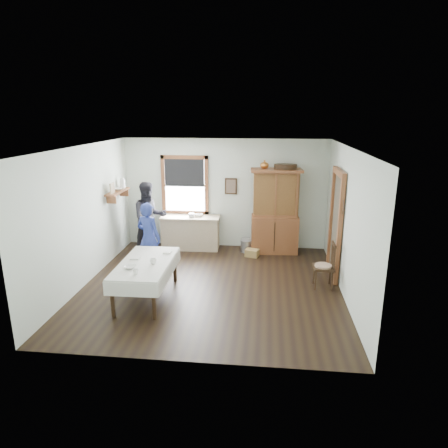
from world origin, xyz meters
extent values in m
cube|color=black|center=(0.00, 0.00, 0.01)|extent=(5.00, 5.00, 0.01)
cube|color=silver|center=(0.00, 0.00, 2.70)|extent=(5.00, 5.00, 0.01)
cube|color=silver|center=(0.00, 2.50, 1.35)|extent=(5.00, 0.01, 2.70)
cube|color=silver|center=(0.00, -2.50, 1.35)|extent=(5.00, 0.01, 2.70)
cube|color=silver|center=(-2.50, 0.00, 1.35)|extent=(0.01, 5.00, 2.70)
cube|color=silver|center=(2.50, 0.00, 1.35)|extent=(0.01, 5.00, 2.70)
cube|color=white|center=(-1.00, 2.48, 1.55)|extent=(1.00, 0.02, 1.30)
cube|color=brown|center=(-1.00, 2.46, 2.25)|extent=(1.18, 0.06, 0.09)
cube|color=brown|center=(-1.00, 2.46, 0.85)|extent=(1.18, 0.06, 0.09)
cube|color=brown|center=(-1.54, 2.46, 1.55)|extent=(0.09, 0.06, 1.48)
cube|color=brown|center=(-0.46, 2.46, 1.55)|extent=(0.09, 0.06, 1.48)
cube|color=black|center=(-1.00, 2.44, 1.86)|extent=(0.98, 0.03, 0.67)
cube|color=#494234|center=(2.47, 0.85, 1.05)|extent=(0.03, 0.90, 2.10)
cube|color=brown|center=(2.44, 0.34, 1.05)|extent=(0.08, 0.12, 2.10)
cube|color=brown|center=(2.44, 1.36, 1.05)|extent=(0.08, 0.12, 2.10)
cube|color=brown|center=(2.44, 0.85, 2.16)|extent=(0.08, 1.14, 0.12)
cube|color=brown|center=(-2.37, 1.50, 1.55)|extent=(0.24, 1.00, 0.04)
cube|color=brown|center=(-2.37, 1.10, 1.45)|extent=(0.22, 0.03, 0.18)
cube|color=brown|center=(-2.37, 1.90, 1.45)|extent=(0.22, 0.03, 0.18)
cube|color=tan|center=(-2.37, 1.20, 1.68)|extent=(0.03, 0.22, 0.24)
cylinder|color=white|center=(-2.37, 1.85, 1.68)|extent=(0.12, 0.12, 0.22)
cube|color=#301F10|center=(0.15, 2.46, 1.55)|extent=(0.30, 0.04, 0.40)
torus|color=black|center=(2.45, 0.30, 1.72)|extent=(0.01, 0.27, 0.27)
cube|color=tan|center=(-0.83, 2.18, 0.41)|extent=(1.46, 0.58, 0.83)
cube|color=brown|center=(1.24, 2.15, 1.02)|extent=(1.23, 0.64, 2.03)
cube|color=silver|center=(-1.11, -0.64, 0.35)|extent=(0.95, 1.77, 0.70)
cube|color=#301F10|center=(2.16, 0.18, 0.46)|extent=(0.44, 0.44, 0.91)
cube|color=#9A9CA2|center=(0.57, 2.08, 0.15)|extent=(0.35, 0.35, 0.30)
cube|color=#AB894D|center=(0.72, 1.75, 0.09)|extent=(0.35, 0.29, 0.18)
imported|color=navy|center=(-1.41, 0.59, 0.70)|extent=(0.60, 0.49, 1.41)
imported|color=black|center=(-1.75, 1.81, 0.80)|extent=(0.98, 0.92, 1.60)
imported|color=white|center=(-0.95, -0.70, 0.75)|extent=(0.14, 0.14, 0.09)
imported|color=white|center=(-1.11, -1.20, 0.75)|extent=(0.12, 0.12, 0.09)
imported|color=white|center=(-1.28, -0.96, 0.73)|extent=(0.24, 0.24, 0.05)
imported|color=brown|center=(-0.76, 2.24, 0.84)|extent=(0.28, 0.29, 0.02)
imported|color=white|center=(-0.62, 2.20, 0.86)|extent=(0.22, 0.22, 0.06)
imported|color=white|center=(-2.37, 1.55, 1.60)|extent=(0.22, 0.22, 0.05)
camera|label=1|loc=(1.02, -7.18, 3.31)|focal=32.00mm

